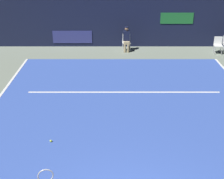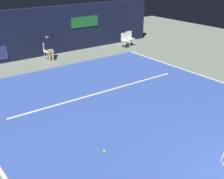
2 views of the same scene
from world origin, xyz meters
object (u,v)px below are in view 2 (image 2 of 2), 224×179
object	(u,v)px
courtside_chair_near	(130,38)
tennis_ball	(104,151)
line_judge_on_chair	(49,47)
courtside_chair_far	(125,39)

from	to	relation	value
courtside_chair_near	tennis_ball	xyz separation A→B (m)	(-7.94, -8.54, -0.46)
line_judge_on_chair	courtside_chair_near	bearing A→B (deg)	-1.78
line_judge_on_chair	tennis_ball	xyz separation A→B (m)	(-2.57, -8.71, -0.64)
line_judge_on_chair	tennis_ball	world-z (taller)	line_judge_on_chair
line_judge_on_chair	tennis_ball	size ratio (longest dim) A/B	19.41
courtside_chair_far	tennis_ball	world-z (taller)	courtside_chair_far
courtside_chair_near	courtside_chair_far	distance (m)	0.59
line_judge_on_chair	tennis_ball	distance (m)	9.11
courtside_chair_far	line_judge_on_chair	bearing A→B (deg)	175.44
line_judge_on_chair	courtside_chair_far	bearing A→B (deg)	-4.56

